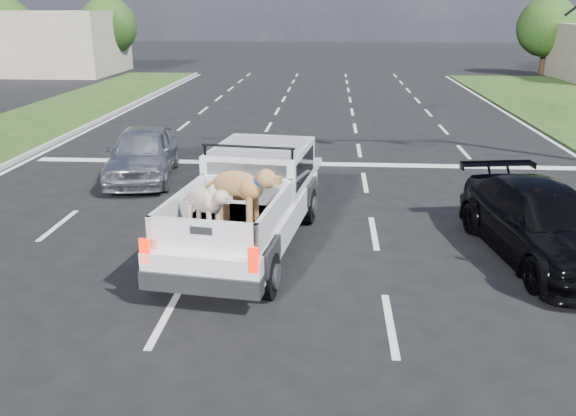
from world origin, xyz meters
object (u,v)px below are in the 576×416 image
pickup_truck (248,200)px  black_coupe (543,223)px  silver_sedan (142,153)px  traffic_signal (558,4)px

pickup_truck → black_coupe: 5.70m
pickup_truck → silver_sedan: (-3.67, 4.93, -0.25)m
pickup_truck → black_coupe: bearing=5.8°
traffic_signal → black_coupe: bearing=-107.0°
traffic_signal → pickup_truck: traffic_signal is taller
silver_sedan → black_coupe: size_ratio=0.89×
silver_sedan → black_coupe: bearing=-36.7°
pickup_truck → traffic_signal: bearing=50.5°
traffic_signal → black_coupe: traffic_signal is taller
traffic_signal → silver_sedan: 12.60m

